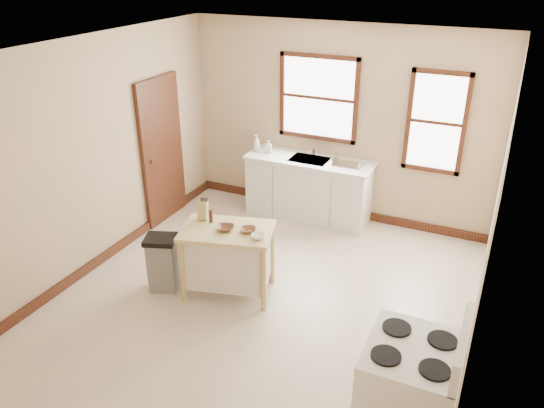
{
  "coord_description": "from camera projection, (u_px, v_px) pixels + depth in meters",
  "views": [
    {
      "loc": [
        2.23,
        -4.51,
        3.65
      ],
      "look_at": [
        -0.06,
        0.4,
        1.04
      ],
      "focal_mm": 35.0,
      "sensor_mm": 36.0,
      "label": 1
    }
  ],
  "objects": [
    {
      "name": "wall_left",
      "position": [
        93.0,
        157.0,
        6.37
      ],
      "size": [
        0.04,
        5.0,
        2.8
      ],
      "primitive_type": "cube",
      "color": "tan",
      "rests_on": "ground"
    },
    {
      "name": "trash_bin",
      "position": [
        163.0,
        263.0,
        6.18
      ],
      "size": [
        0.44,
        0.4,
        0.69
      ],
      "primitive_type": null,
      "rotation": [
        0.0,
        0.0,
        0.35
      ],
      "color": "gray",
      "rests_on": "ground"
    },
    {
      "name": "kitchen_island",
      "position": [
        228.0,
        261.0,
        6.08
      ],
      "size": [
        1.15,
        0.89,
        0.83
      ],
      "primitive_type": null,
      "rotation": [
        0.0,
        0.0,
        0.27
      ],
      "color": "tan",
      "rests_on": "ground"
    },
    {
      "name": "baseboard_back",
      "position": [
        332.0,
        209.0,
        8.11
      ],
      "size": [
        4.5,
        0.04,
        0.12
      ],
      "primitive_type": "cube",
      "color": "black",
      "rests_on": "ground"
    },
    {
      "name": "soap_bottle_a",
      "position": [
        256.0,
        143.0,
        7.89
      ],
      "size": [
        0.12,
        0.12,
        0.25
      ],
      "primitive_type": "imported",
      "rotation": [
        0.0,
        0.0,
        -0.3
      ],
      "color": "#B2B2B2",
      "rests_on": "sink_counter"
    },
    {
      "name": "floor",
      "position": [
        262.0,
        299.0,
        6.12
      ],
      "size": [
        5.0,
        5.0,
        0.0
      ],
      "primitive_type": "plane",
      "color": "#C2B299",
      "rests_on": "ground"
    },
    {
      "name": "bowl_b",
      "position": [
        248.0,
        230.0,
        5.84
      ],
      "size": [
        0.23,
        0.23,
        0.04
      ],
      "primitive_type": "imported",
      "rotation": [
        0.0,
        0.0,
        0.52
      ],
      "color": "brown",
      "rests_on": "kitchen_island"
    },
    {
      "name": "dish_rack",
      "position": [
        348.0,
        162.0,
        7.4
      ],
      "size": [
        0.45,
        0.37,
        0.1
      ],
      "primitive_type": null,
      "rotation": [
        0.0,
        0.0,
        -0.18
      ],
      "color": "silver",
      "rests_on": "sink_counter"
    },
    {
      "name": "knife_block",
      "position": [
        203.0,
        211.0,
        6.09
      ],
      "size": [
        0.12,
        0.12,
        0.2
      ],
      "primitive_type": null,
      "rotation": [
        0.0,
        0.0,
        0.26
      ],
      "color": "tan",
      "rests_on": "kitchen_island"
    },
    {
      "name": "door_left",
      "position": [
        162.0,
        151.0,
        7.56
      ],
      "size": [
        0.06,
        0.9,
        2.1
      ],
      "primitive_type": "cube",
      "color": "black",
      "rests_on": "ground"
    },
    {
      "name": "soap_bottle_b",
      "position": [
        268.0,
        147.0,
        7.83
      ],
      "size": [
        0.11,
        0.11,
        0.19
      ],
      "primitive_type": "imported",
      "rotation": [
        0.0,
        0.0,
        0.29
      ],
      "color": "#B2B2B2",
      "rests_on": "sink_counter"
    },
    {
      "name": "baseboard_left",
      "position": [
        110.0,
        253.0,
        6.94
      ],
      "size": [
        0.04,
        5.0,
        0.12
      ],
      "primitive_type": "cube",
      "color": "black",
      "rests_on": "ground"
    },
    {
      "name": "pepper_grinder",
      "position": [
        211.0,
        216.0,
        6.02
      ],
      "size": [
        0.05,
        0.05,
        0.15
      ],
      "primitive_type": "cylinder",
      "rotation": [
        0.0,
        0.0,
        -0.12
      ],
      "color": "#411D11",
      "rests_on": "kitchen_island"
    },
    {
      "name": "faucet",
      "position": [
        314.0,
        148.0,
        7.73
      ],
      "size": [
        0.03,
        0.03,
        0.22
      ],
      "primitive_type": "cylinder",
      "color": "silver",
      "rests_on": "sink_counter"
    },
    {
      "name": "bowl_a",
      "position": [
        226.0,
        228.0,
        5.88
      ],
      "size": [
        0.24,
        0.24,
        0.05
      ],
      "primitive_type": "imported",
      "rotation": [
        0.0,
        0.0,
        0.31
      ],
      "color": "brown",
      "rests_on": "kitchen_island"
    },
    {
      "name": "wall_back",
      "position": [
        338.0,
        124.0,
        7.55
      ],
      "size": [
        4.5,
        0.04,
        2.8
      ],
      "primitive_type": "cube",
      "color": "tan",
      "rests_on": "ground"
    },
    {
      "name": "sink_counter",
      "position": [
        308.0,
        188.0,
        7.83
      ],
      "size": [
        1.86,
        0.62,
        0.92
      ],
      "primitive_type": null,
      "color": "silver",
      "rests_on": "ground"
    },
    {
      "name": "bowl_c",
      "position": [
        258.0,
        236.0,
        5.7
      ],
      "size": [
        0.17,
        0.17,
        0.05
      ],
      "primitive_type": "imported",
      "rotation": [
        0.0,
        0.0,
        0.14
      ],
      "color": "white",
      "rests_on": "kitchen_island"
    },
    {
      "name": "gas_stove",
      "position": [
        410.0,
        383.0,
        4.11
      ],
      "size": [
        0.76,
        0.77,
        1.22
      ],
      "primitive_type": null,
      "color": "white",
      "rests_on": "ground"
    },
    {
      "name": "window_main",
      "position": [
        318.0,
        98.0,
        7.5
      ],
      "size": [
        1.17,
        0.06,
        1.22
      ],
      "primitive_type": null,
      "color": "black",
      "rests_on": "wall_back"
    },
    {
      "name": "ceiling",
      "position": [
        259.0,
        51.0,
        4.9
      ],
      "size": [
        5.0,
        5.0,
        0.0
      ],
      "primitive_type": "plane",
      "rotation": [
        3.14,
        0.0,
        0.0
      ],
      "color": "white",
      "rests_on": "ground"
    },
    {
      "name": "window_side",
      "position": [
        436.0,
        123.0,
        6.94
      ],
      "size": [
        0.77,
        0.06,
        1.37
      ],
      "primitive_type": null,
      "color": "black",
      "rests_on": "wall_back"
    },
    {
      "name": "wall_right",
      "position": [
        490.0,
        233.0,
        4.65
      ],
      "size": [
        0.04,
        5.0,
        2.8
      ],
      "primitive_type": "cube",
      "color": "tan",
      "rests_on": "ground"
    }
  ]
}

